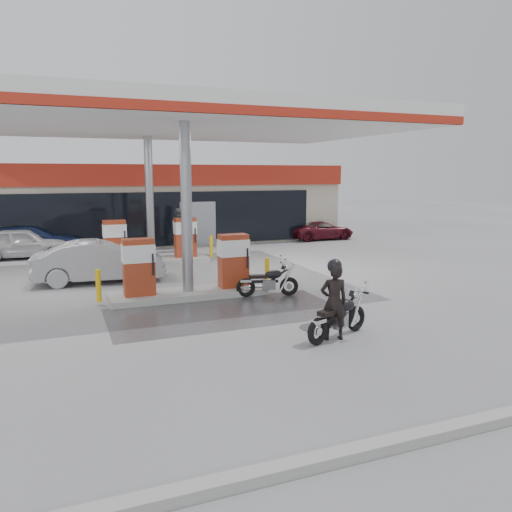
{
  "coord_description": "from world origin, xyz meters",
  "views": [
    {
      "loc": [
        -3.43,
        -11.93,
        3.55
      ],
      "look_at": [
        1.86,
        1.32,
        1.2
      ],
      "focal_mm": 35.0,
      "sensor_mm": 36.0,
      "label": 1
    }
  ],
  "objects_px": {
    "parked_car_right": "(322,230)",
    "pump_island_far": "(151,246)",
    "pump_island_near": "(188,273)",
    "sedan_white": "(23,243)",
    "parked_car_left": "(33,240)",
    "parked_motorcycle": "(269,282)",
    "main_motorcycle": "(339,318)",
    "hatchback_silver": "(100,261)",
    "biker_main": "(334,302)",
    "attendant": "(180,230)"
  },
  "relations": [
    {
      "from": "pump_island_far",
      "to": "biker_main",
      "type": "distance_m",
      "value": 11.06
    },
    {
      "from": "main_motorcycle",
      "to": "hatchback_silver",
      "type": "bearing_deg",
      "value": 96.84
    },
    {
      "from": "biker_main",
      "to": "attendant",
      "type": "bearing_deg",
      "value": -78.42
    },
    {
      "from": "biker_main",
      "to": "parked_car_left",
      "type": "xyz_separation_m",
      "value": [
        -6.48,
        14.88,
        -0.17
      ]
    },
    {
      "from": "parked_motorcycle",
      "to": "attendant",
      "type": "relative_size",
      "value": 0.91
    },
    {
      "from": "biker_main",
      "to": "sedan_white",
      "type": "distance_m",
      "value": 15.66
    },
    {
      "from": "pump_island_near",
      "to": "biker_main",
      "type": "xyz_separation_m",
      "value": [
        1.98,
        -4.88,
        0.13
      ]
    },
    {
      "from": "pump_island_near",
      "to": "attendant",
      "type": "xyz_separation_m",
      "value": [
        1.84,
        8.8,
        0.29
      ]
    },
    {
      "from": "pump_island_far",
      "to": "parked_car_right",
      "type": "xyz_separation_m",
      "value": [
        10.0,
        4.0,
        -0.21
      ]
    },
    {
      "from": "hatchback_silver",
      "to": "parked_car_left",
      "type": "height_order",
      "value": "hatchback_silver"
    },
    {
      "from": "parked_car_left",
      "to": "hatchback_silver",
      "type": "bearing_deg",
      "value": -154.4
    },
    {
      "from": "sedan_white",
      "to": "main_motorcycle",
      "type": "bearing_deg",
      "value": -150.58
    },
    {
      "from": "biker_main",
      "to": "pump_island_far",
      "type": "bearing_deg",
      "value": -68.71
    },
    {
      "from": "sedan_white",
      "to": "parked_motorcycle",
      "type": "bearing_deg",
      "value": -141.97
    },
    {
      "from": "attendant",
      "to": "parked_car_right",
      "type": "bearing_deg",
      "value": -97.05
    },
    {
      "from": "parked_car_right",
      "to": "pump_island_far",
      "type": "bearing_deg",
      "value": 110.48
    },
    {
      "from": "biker_main",
      "to": "parked_motorcycle",
      "type": "height_order",
      "value": "biker_main"
    },
    {
      "from": "attendant",
      "to": "parked_motorcycle",
      "type": "bearing_deg",
      "value": 166.79
    },
    {
      "from": "hatchback_silver",
      "to": "parked_car_right",
      "type": "height_order",
      "value": "hatchback_silver"
    },
    {
      "from": "pump_island_near",
      "to": "parked_car_left",
      "type": "height_order",
      "value": "pump_island_near"
    },
    {
      "from": "parked_motorcycle",
      "to": "parked_car_left",
      "type": "relative_size",
      "value": 0.4
    },
    {
      "from": "pump_island_near",
      "to": "parked_car_right",
      "type": "relative_size",
      "value": 1.43
    },
    {
      "from": "main_motorcycle",
      "to": "parked_car_left",
      "type": "xyz_separation_m",
      "value": [
        -6.66,
        14.81,
        0.21
      ]
    },
    {
      "from": "biker_main",
      "to": "parked_car_right",
      "type": "height_order",
      "value": "biker_main"
    },
    {
      "from": "parked_motorcycle",
      "to": "attendant",
      "type": "height_order",
      "value": "attendant"
    },
    {
      "from": "pump_island_far",
      "to": "sedan_white",
      "type": "bearing_deg",
      "value": 146.62
    },
    {
      "from": "parked_car_left",
      "to": "parked_motorcycle",
      "type": "bearing_deg",
      "value": -140.8
    },
    {
      "from": "attendant",
      "to": "parked_car_right",
      "type": "xyz_separation_m",
      "value": [
        8.16,
        1.2,
        -0.5
      ]
    },
    {
      "from": "main_motorcycle",
      "to": "parked_car_left",
      "type": "relative_size",
      "value": 0.41
    },
    {
      "from": "parked_car_right",
      "to": "biker_main",
      "type": "bearing_deg",
      "value": 150.37
    },
    {
      "from": "sedan_white",
      "to": "parked_car_left",
      "type": "relative_size",
      "value": 0.84
    },
    {
      "from": "pump_island_near",
      "to": "parked_car_right",
      "type": "bearing_deg",
      "value": 45.0
    },
    {
      "from": "pump_island_far",
      "to": "pump_island_near",
      "type": "bearing_deg",
      "value": -90.0
    },
    {
      "from": "biker_main",
      "to": "parked_motorcycle",
      "type": "xyz_separation_m",
      "value": [
        0.22,
        4.08,
        -0.42
      ]
    },
    {
      "from": "main_motorcycle",
      "to": "attendant",
      "type": "xyz_separation_m",
      "value": [
        -0.32,
        13.61,
        0.55
      ]
    },
    {
      "from": "hatchback_silver",
      "to": "parked_car_left",
      "type": "bearing_deg",
      "value": 23.41
    },
    {
      "from": "attendant",
      "to": "hatchback_silver",
      "type": "distance_m",
      "value": 7.04
    },
    {
      "from": "main_motorcycle",
      "to": "hatchback_silver",
      "type": "xyz_separation_m",
      "value": [
        -4.37,
        7.86,
        0.25
      ]
    },
    {
      "from": "pump_island_near",
      "to": "attendant",
      "type": "relative_size",
      "value": 2.58
    },
    {
      "from": "pump_island_near",
      "to": "pump_island_far",
      "type": "relative_size",
      "value": 1.0
    },
    {
      "from": "pump_island_near",
      "to": "hatchback_silver",
      "type": "distance_m",
      "value": 3.76
    },
    {
      "from": "biker_main",
      "to": "parked_car_left",
      "type": "bearing_deg",
      "value": -55.5
    },
    {
      "from": "biker_main",
      "to": "parked_car_left",
      "type": "distance_m",
      "value": 16.24
    },
    {
      "from": "main_motorcycle",
      "to": "sedan_white",
      "type": "bearing_deg",
      "value": 94.36
    },
    {
      "from": "pump_island_near",
      "to": "main_motorcycle",
      "type": "distance_m",
      "value": 5.28
    },
    {
      "from": "main_motorcycle",
      "to": "biker_main",
      "type": "relative_size",
      "value": 1.12
    },
    {
      "from": "pump_island_near",
      "to": "parked_motorcycle",
      "type": "relative_size",
      "value": 2.82
    },
    {
      "from": "pump_island_near",
      "to": "parked_car_left",
      "type": "bearing_deg",
      "value": 114.23
    },
    {
      "from": "attendant",
      "to": "parked_car_left",
      "type": "height_order",
      "value": "attendant"
    },
    {
      "from": "sedan_white",
      "to": "parked_car_right",
      "type": "bearing_deg",
      "value": -84.11
    }
  ]
}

